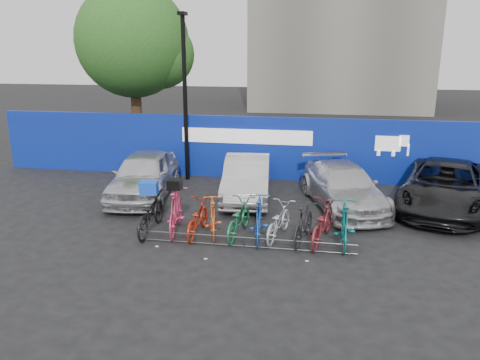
% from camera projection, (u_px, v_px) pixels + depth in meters
% --- Properties ---
extents(ground, '(100.00, 100.00, 0.00)m').
position_uv_depth(ground, '(248.00, 239.00, 12.41)').
color(ground, black).
rests_on(ground, ground).
extents(hoarding, '(22.00, 0.18, 2.40)m').
position_uv_depth(hoarding, '(273.00, 148.00, 17.76)').
color(hoarding, '#0B2598').
rests_on(hoarding, ground).
extents(tree, '(5.40, 5.20, 7.80)m').
position_uv_depth(tree, '(138.00, 44.00, 21.68)').
color(tree, '#382314').
rests_on(tree, ground).
extents(lamppost, '(0.25, 0.50, 6.11)m').
position_uv_depth(lamppost, '(185.00, 93.00, 17.16)').
color(lamppost, black).
rests_on(lamppost, ground).
extents(bike_rack, '(5.60, 0.03, 0.30)m').
position_uv_depth(bike_rack, '(244.00, 242.00, 11.79)').
color(bike_rack, '#595B60').
rests_on(bike_rack, ground).
extents(car_0, '(2.35, 4.71, 1.54)m').
position_uv_depth(car_0, '(144.00, 175.00, 15.72)').
color(car_0, silver).
rests_on(car_0, ground).
extents(car_1, '(1.90, 4.35, 1.39)m').
position_uv_depth(car_1, '(247.00, 178.00, 15.60)').
color(car_1, silver).
rests_on(car_1, ground).
extents(car_2, '(3.12, 4.94, 1.33)m').
position_uv_depth(car_2, '(343.00, 186.00, 14.75)').
color(car_2, '#BDBCC1').
rests_on(car_2, ground).
extents(car_3, '(3.88, 5.79, 1.48)m').
position_uv_depth(car_3, '(445.00, 186.00, 14.52)').
color(car_3, black).
rests_on(car_3, ground).
extents(bike_0, '(0.82, 2.12, 1.10)m').
position_uv_depth(bike_0, '(150.00, 213.00, 12.73)').
color(bike_0, black).
rests_on(bike_0, ground).
extents(bike_1, '(0.88, 2.10, 1.23)m').
position_uv_depth(bike_1, '(176.00, 211.00, 12.71)').
color(bike_1, '#EA3C6B').
rests_on(bike_1, ground).
extents(bike_2, '(0.67, 1.78, 0.93)m').
position_uv_depth(bike_2, '(197.00, 218.00, 12.58)').
color(bike_2, '#B6270E').
rests_on(bike_2, ground).
extents(bike_3, '(0.90, 1.78, 1.03)m').
position_uv_depth(bike_3, '(213.00, 217.00, 12.54)').
color(bike_3, orange).
rests_on(bike_3, ground).
extents(bike_4, '(0.88, 1.94, 0.98)m').
position_uv_depth(bike_4, '(238.00, 219.00, 12.46)').
color(bike_4, '#1D6E41').
rests_on(bike_4, ground).
extents(bike_5, '(0.74, 2.00, 1.17)m').
position_uv_depth(bike_5, '(259.00, 218.00, 12.21)').
color(bike_5, '#1D50AA').
rests_on(bike_5, ground).
extents(bike_6, '(1.01, 1.88, 0.94)m').
position_uv_depth(bike_6, '(278.00, 221.00, 12.34)').
color(bike_6, '#B8BBC0').
rests_on(bike_6, ground).
extents(bike_7, '(0.85, 1.80, 1.05)m').
position_uv_depth(bike_7, '(304.00, 223.00, 12.05)').
color(bike_7, '#232326').
rests_on(bike_7, ground).
extents(bike_8, '(1.13, 2.11, 1.05)m').
position_uv_depth(bike_8, '(322.00, 223.00, 12.05)').
color(bike_8, maroon).
rests_on(bike_8, ground).
extents(bike_9, '(0.56, 1.94, 1.16)m').
position_uv_depth(bike_9, '(344.00, 224.00, 11.86)').
color(bike_9, '#106F6F').
rests_on(bike_9, ground).
extents(cargo_crate, '(0.52, 0.43, 0.34)m').
position_uv_depth(cargo_crate, '(149.00, 188.00, 12.53)').
color(cargo_crate, blue).
rests_on(cargo_crate, bike_0).
extents(cargo_topcase, '(0.38, 0.34, 0.27)m').
position_uv_depth(cargo_topcase, '(175.00, 184.00, 12.50)').
color(cargo_topcase, black).
rests_on(cargo_topcase, bike_1).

